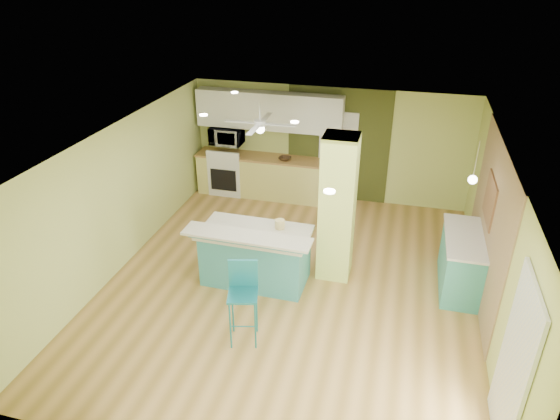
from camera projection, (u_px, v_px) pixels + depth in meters
The scene contains 23 objects.
floor at pixel (291, 283), 8.40m from camera, with size 6.00×7.00×0.01m, color olive.
ceiling at pixel (292, 142), 7.25m from camera, with size 6.00×7.00×0.01m, color white.
wall_back at pixel (329, 144), 10.83m from camera, with size 6.00×0.01×2.50m, color #C0CD6D.
wall_front at pixel (207, 384), 4.81m from camera, with size 6.00×0.01×2.50m, color #C0CD6D.
wall_left at pixel (120, 197), 8.50m from camera, with size 0.01×7.00×2.50m, color #C0CD6D.
wall_right at pixel (495, 243), 7.14m from camera, with size 0.01×7.00×2.50m, color #C0CD6D.
wood_panel at pixel (489, 223), 7.66m from camera, with size 0.02×3.40×2.50m, color #896B4E.
olive_accent at pixel (338, 145), 10.78m from camera, with size 2.20×0.02×2.50m, color #3F451B.
interior_door at pixel (337, 157), 10.87m from camera, with size 0.82×0.05×2.00m, color silver.
french_door at pixel (514, 367), 5.27m from camera, with size 0.04×1.08×2.10m, color white.
column at pixel (337, 209), 8.10m from camera, with size 0.55×0.55×2.50m, color #C8DF67.
kitchen_run at pixel (268, 177), 11.22m from camera, with size 3.25×0.63×0.94m.
stove at pixel (228, 173), 11.43m from camera, with size 0.76×0.66×1.08m.
upper_cabinets at pixel (269, 111), 10.65m from camera, with size 3.20×0.34×0.80m, color white.
microwave at pixel (226, 136), 11.03m from camera, with size 0.70×0.48×0.39m, color silver.
ceiling_fan at pixel (260, 124), 9.41m from camera, with size 1.41×1.41×0.61m.
pendant_lamp at pixel (473, 179), 7.58m from camera, with size 0.14×0.14×0.69m.
wall_decor at pixel (490, 200), 7.70m from camera, with size 0.03×0.90×0.70m, color brown.
peninsula at pixel (255, 255), 8.25m from camera, with size 2.05×1.12×1.09m.
bar_stool at pixel (243, 289), 6.87m from camera, with size 0.50×0.50×1.24m.
side_counter at pixel (461, 262), 8.11m from camera, with size 0.63×1.49×0.96m.
fruit_bowl at pixel (285, 159), 10.84m from camera, with size 0.27×0.27×0.07m, color #392617.
canister at pixel (280, 224), 8.12m from camera, with size 0.16×0.16×0.15m, color gold.
Camera 1 is at (1.57, -6.72, 4.94)m, focal length 32.00 mm.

